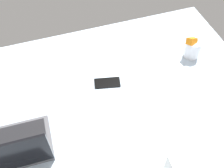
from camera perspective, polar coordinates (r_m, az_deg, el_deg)
bed_mattress at (r=139.61cm, az=-2.34°, el=-10.25°), size 180.00×140.00×18.00cm
laptop at (r=128.34cm, az=-20.31°, el=-12.72°), size 33.73×24.06×23.00cm
snack_cup at (r=162.59cm, az=16.82°, el=7.44°), size 10.42×9.01×15.08cm
cell_phone at (r=145.57cm, az=-1.02°, el=0.26°), size 15.14×9.66×0.80cm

